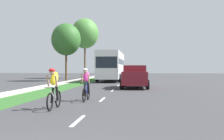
# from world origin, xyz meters

# --- Properties ---
(ground_plane) EXTENTS (120.00, 120.00, 0.00)m
(ground_plane) POSITION_xyz_m (0.00, 20.00, 0.00)
(ground_plane) COLOR #38383A
(grass_verge) EXTENTS (2.06, 70.00, 0.01)m
(grass_verge) POSITION_xyz_m (-4.35, 20.00, 0.00)
(grass_verge) COLOR #2D6026
(grass_verge) RESTS_ON ground_plane
(sidewalk_concrete) EXTENTS (1.38, 70.00, 0.10)m
(sidewalk_concrete) POSITION_xyz_m (-6.07, 20.00, 0.00)
(sidewalk_concrete) COLOR #B2ADA3
(sidewalk_concrete) RESTS_ON ground_plane
(lane_markings_center) EXTENTS (0.12, 52.20, 0.01)m
(lane_markings_center) POSITION_xyz_m (0.00, 24.00, 0.00)
(lane_markings_center) COLOR white
(lane_markings_center) RESTS_ON ground_plane
(cyclist_lead) EXTENTS (0.42, 1.72, 1.58)m
(cyclist_lead) POSITION_xyz_m (-1.43, 6.59, 0.81)
(cyclist_lead) COLOR black
(cyclist_lead) RESTS_ON ground_plane
(cyclist_trailing) EXTENTS (0.42, 1.72, 1.58)m
(cyclist_trailing) POSITION_xyz_m (-0.70, 9.33, 0.81)
(cyclist_trailing) COLOR black
(cyclist_trailing) RESTS_ON ground_plane
(suv_maroon) EXTENTS (2.15, 4.70, 1.79)m
(suv_maroon) POSITION_xyz_m (1.54, 18.21, 0.95)
(suv_maroon) COLOR maroon
(suv_maroon) RESTS_ON ground_plane
(bus_white) EXTENTS (2.78, 11.60, 3.48)m
(bus_white) POSITION_xyz_m (-1.49, 30.37, 1.98)
(bus_white) COLOR silver
(bus_white) RESTS_ON ground_plane
(street_tree_near) EXTENTS (3.57, 3.57, 7.06)m
(street_tree_near) POSITION_xyz_m (-7.00, 29.33, 5.08)
(street_tree_near) COLOR brown
(street_tree_near) RESTS_ON ground_plane
(street_tree_far) EXTENTS (4.21, 4.21, 9.23)m
(street_tree_far) POSITION_xyz_m (-6.39, 38.15, 6.90)
(street_tree_far) COLOR brown
(street_tree_far) RESTS_ON ground_plane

